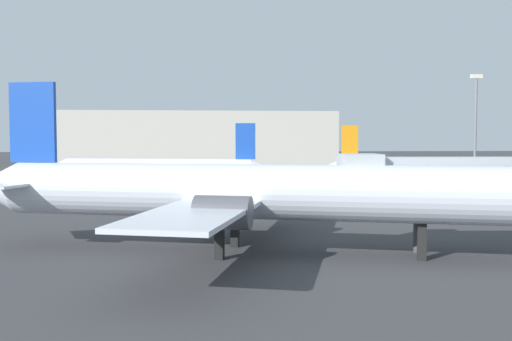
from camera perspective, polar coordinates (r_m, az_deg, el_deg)
name	(u,v)px	position (r m, az deg, el deg)	size (l,w,h in m)	color
airplane_at_gate	(247,192)	(34.93, -0.94, -2.15)	(38.18, 25.96, 10.76)	silver
airplane_distant	(159,169)	(76.92, -9.64, 0.15)	(31.19, 25.18, 9.07)	white
airplane_far_left	(408,167)	(90.79, 14.99, 0.39)	(26.40, 19.31, 9.11)	#B2BCCC
jet_bridge	(489,178)	(38.23, 22.31, -0.70)	(20.68, 3.37, 6.14)	#B2B7BC
light_mast_right	(476,118)	(122.13, 21.12, 4.92)	(2.40, 0.50, 19.83)	slate
terminal_building	(188,140)	(137.74, -6.85, 3.02)	(69.11, 19.95, 13.34)	beige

